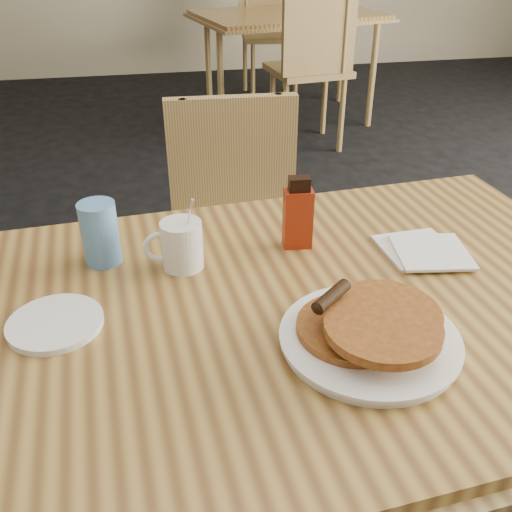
{
  "coord_description": "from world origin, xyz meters",
  "views": [
    {
      "loc": [
        -0.23,
        -0.85,
        1.34
      ],
      "look_at": [
        -0.06,
        0.03,
        0.8
      ],
      "focal_mm": 40.0,
      "sensor_mm": 36.0,
      "label": 1
    }
  ],
  "objects_px": {
    "syrup_bottle": "(298,215)",
    "chair_neighbor_near": "(313,54)",
    "pancake_plate": "(371,332)",
    "blue_tumbler": "(100,233)",
    "neighbor_table": "(288,19)",
    "main_table": "(301,318)",
    "coffee_mug": "(181,244)",
    "chair_main_far": "(238,219)",
    "chair_neighbor_far": "(268,20)"
  },
  "relations": [
    {
      "from": "syrup_bottle",
      "to": "coffee_mug",
      "type": "bearing_deg",
      "value": -166.85
    },
    {
      "from": "blue_tumbler",
      "to": "main_table",
      "type": "bearing_deg",
      "value": -30.52
    },
    {
      "from": "chair_neighbor_far",
      "to": "coffee_mug",
      "type": "bearing_deg",
      "value": -97.99
    },
    {
      "from": "chair_neighbor_near",
      "to": "pancake_plate",
      "type": "xyz_separation_m",
      "value": [
        -0.74,
        -2.83,
        0.17
      ]
    },
    {
      "from": "main_table",
      "to": "neighbor_table",
      "type": "height_order",
      "value": "same"
    },
    {
      "from": "chair_neighbor_far",
      "to": "coffee_mug",
      "type": "distance_m",
      "value": 4.14
    },
    {
      "from": "coffee_mug",
      "to": "chair_main_far",
      "type": "bearing_deg",
      "value": 65.26
    },
    {
      "from": "coffee_mug",
      "to": "chair_neighbor_near",
      "type": "bearing_deg",
      "value": 62.8
    },
    {
      "from": "chair_neighbor_near",
      "to": "blue_tumbler",
      "type": "relative_size",
      "value": 8.05
    },
    {
      "from": "neighbor_table",
      "to": "chair_main_far",
      "type": "bearing_deg",
      "value": -107.18
    },
    {
      "from": "coffee_mug",
      "to": "blue_tumbler",
      "type": "height_order",
      "value": "coffee_mug"
    },
    {
      "from": "chair_neighbor_far",
      "to": "blue_tumbler",
      "type": "relative_size",
      "value": 7.88
    },
    {
      "from": "chair_neighbor_far",
      "to": "syrup_bottle",
      "type": "relative_size",
      "value": 6.53
    },
    {
      "from": "chair_main_far",
      "to": "main_table",
      "type": "bearing_deg",
      "value": -88.03
    },
    {
      "from": "syrup_bottle",
      "to": "blue_tumbler",
      "type": "height_order",
      "value": "syrup_bottle"
    },
    {
      "from": "chair_main_far",
      "to": "chair_neighbor_near",
      "type": "xyz_separation_m",
      "value": [
        0.8,
        1.93,
        0.08
      ]
    },
    {
      "from": "chair_neighbor_far",
      "to": "blue_tumbler",
      "type": "xyz_separation_m",
      "value": [
        -1.2,
        -3.95,
        0.22
      ]
    },
    {
      "from": "chair_main_far",
      "to": "chair_neighbor_far",
      "type": "bearing_deg",
      "value": 79.1
    },
    {
      "from": "blue_tumbler",
      "to": "chair_neighbor_far",
      "type": "bearing_deg",
      "value": 73.13
    },
    {
      "from": "chair_neighbor_near",
      "to": "chair_neighbor_far",
      "type": "bearing_deg",
      "value": 81.44
    },
    {
      "from": "syrup_bottle",
      "to": "main_table",
      "type": "bearing_deg",
      "value": -97.27
    },
    {
      "from": "main_table",
      "to": "pancake_plate",
      "type": "xyz_separation_m",
      "value": [
        0.07,
        -0.14,
        0.06
      ]
    },
    {
      "from": "chair_neighbor_near",
      "to": "blue_tumbler",
      "type": "distance_m",
      "value": 2.76
    },
    {
      "from": "chair_main_far",
      "to": "chair_neighbor_near",
      "type": "height_order",
      "value": "chair_neighbor_near"
    },
    {
      "from": "pancake_plate",
      "to": "blue_tumbler",
      "type": "xyz_separation_m",
      "value": [
        -0.42,
        0.34,
        0.04
      ]
    },
    {
      "from": "coffee_mug",
      "to": "main_table",
      "type": "bearing_deg",
      "value": -43.67
    },
    {
      "from": "pancake_plate",
      "to": "main_table",
      "type": "bearing_deg",
      "value": 117.92
    },
    {
      "from": "chair_main_far",
      "to": "blue_tumbler",
      "type": "relative_size",
      "value": 7.01
    },
    {
      "from": "chair_main_far",
      "to": "coffee_mug",
      "type": "height_order",
      "value": "coffee_mug"
    },
    {
      "from": "chair_neighbor_near",
      "to": "coffee_mug",
      "type": "relative_size",
      "value": 6.77
    },
    {
      "from": "pancake_plate",
      "to": "coffee_mug",
      "type": "xyz_separation_m",
      "value": [
        -0.27,
        0.29,
        0.03
      ]
    },
    {
      "from": "chair_main_far",
      "to": "syrup_bottle",
      "type": "distance_m",
      "value": 0.64
    },
    {
      "from": "neighbor_table",
      "to": "chair_neighbor_far",
      "type": "bearing_deg",
      "value": 88.88
    },
    {
      "from": "pancake_plate",
      "to": "syrup_bottle",
      "type": "height_order",
      "value": "syrup_bottle"
    },
    {
      "from": "neighbor_table",
      "to": "chair_neighbor_near",
      "type": "distance_m",
      "value": 0.73
    },
    {
      "from": "chair_neighbor_near",
      "to": "coffee_mug",
      "type": "xyz_separation_m",
      "value": [
        -1.01,
        -2.54,
        0.19
      ]
    },
    {
      "from": "chair_main_far",
      "to": "syrup_bottle",
      "type": "relative_size",
      "value": 5.81
    },
    {
      "from": "chair_neighbor_near",
      "to": "coffee_mug",
      "type": "height_order",
      "value": "chair_neighbor_near"
    },
    {
      "from": "syrup_bottle",
      "to": "chair_neighbor_near",
      "type": "bearing_deg",
      "value": 77.64
    },
    {
      "from": "main_table",
      "to": "syrup_bottle",
      "type": "bearing_deg",
      "value": 77.94
    },
    {
      "from": "chair_main_far",
      "to": "syrup_bottle",
      "type": "height_order",
      "value": "syrup_bottle"
    },
    {
      "from": "blue_tumbler",
      "to": "neighbor_table",
      "type": "bearing_deg",
      "value": 69.79
    },
    {
      "from": "chair_main_far",
      "to": "syrup_bottle",
      "type": "xyz_separation_m",
      "value": [
        0.03,
        -0.57,
        0.29
      ]
    },
    {
      "from": "neighbor_table",
      "to": "coffee_mug",
      "type": "xyz_separation_m",
      "value": [
        -1.03,
        -3.26,
        0.09
      ]
    },
    {
      "from": "pancake_plate",
      "to": "syrup_bottle",
      "type": "distance_m",
      "value": 0.33
    },
    {
      "from": "pancake_plate",
      "to": "blue_tumbler",
      "type": "bearing_deg",
      "value": 140.85
    },
    {
      "from": "pancake_plate",
      "to": "syrup_bottle",
      "type": "xyz_separation_m",
      "value": [
        -0.03,
        0.33,
        0.05
      ]
    },
    {
      "from": "neighbor_table",
      "to": "main_table",
      "type": "bearing_deg",
      "value": -103.71
    },
    {
      "from": "chair_neighbor_near",
      "to": "coffee_mug",
      "type": "distance_m",
      "value": 2.74
    },
    {
      "from": "chair_main_far",
      "to": "coffee_mug",
      "type": "distance_m",
      "value": 0.7
    }
  ]
}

